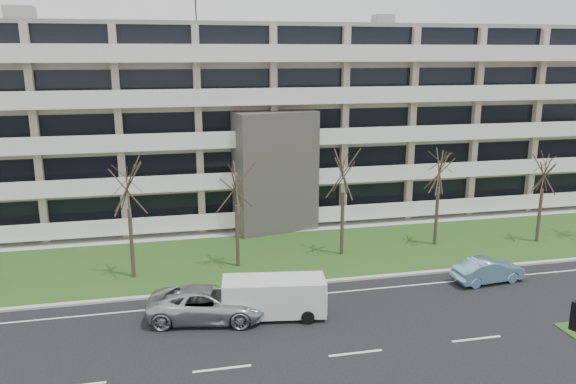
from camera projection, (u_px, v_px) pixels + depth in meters
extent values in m
plane|color=black|center=(356.00, 353.00, 25.22)|extent=(160.00, 160.00, 0.00)
cube|color=#294D19|center=(292.00, 254.00, 37.53)|extent=(90.00, 10.00, 0.06)
cube|color=#B2B2AD|center=(311.00, 283.00, 32.78)|extent=(90.00, 0.35, 0.12)
cube|color=#B2B2AD|center=(276.00, 229.00, 42.74)|extent=(90.00, 2.00, 0.08)
cube|color=white|center=(317.00, 294.00, 31.38)|extent=(90.00, 0.12, 0.01)
cube|color=#BEAE93|center=(260.00, 121.00, 47.57)|extent=(60.00, 12.00, 15.00)
cube|color=gray|center=(258.00, 27.00, 45.73)|extent=(60.50, 12.50, 0.30)
cube|color=#4C4742|center=(276.00, 172.00, 41.66)|extent=(6.39, 3.69, 9.00)
cube|color=black|center=(276.00, 205.00, 42.08)|extent=(4.92, 1.19, 3.50)
cube|color=gray|center=(20.00, 14.00, 41.80)|extent=(2.00, 2.00, 1.20)
cylinder|color=black|center=(196.00, 2.00, 44.24)|extent=(0.10, 0.10, 3.50)
cube|color=black|center=(273.00, 200.00, 43.17)|extent=(58.00, 0.10, 1.80)
cube|color=white|center=(275.00, 221.00, 42.89)|extent=(58.00, 1.40, 0.22)
cube|color=white|center=(277.00, 216.00, 42.13)|extent=(58.00, 0.08, 1.00)
cube|color=black|center=(273.00, 162.00, 42.45)|extent=(58.00, 0.10, 1.80)
cube|color=white|center=(275.00, 183.00, 42.17)|extent=(58.00, 1.40, 0.22)
cube|color=white|center=(277.00, 177.00, 41.40)|extent=(58.00, 0.08, 1.00)
cube|color=black|center=(273.00, 122.00, 41.72)|extent=(58.00, 0.10, 1.80)
cube|color=white|center=(275.00, 144.00, 41.44)|extent=(58.00, 1.40, 0.22)
cube|color=white|center=(276.00, 137.00, 40.68)|extent=(58.00, 0.08, 1.00)
cube|color=black|center=(273.00, 81.00, 41.00)|extent=(58.00, 0.10, 1.80)
cube|color=white|center=(274.00, 103.00, 40.72)|extent=(58.00, 1.40, 0.22)
cube|color=white|center=(276.00, 95.00, 39.96)|extent=(58.00, 0.08, 1.00)
cube|color=black|center=(272.00, 39.00, 40.27)|extent=(58.00, 0.10, 1.80)
cube|color=white|center=(274.00, 60.00, 39.99)|extent=(58.00, 1.40, 0.22)
cube|color=white|center=(276.00, 52.00, 39.23)|extent=(58.00, 0.08, 1.00)
imported|color=#B0B3B8|center=(208.00, 304.00, 28.29)|extent=(6.39, 3.84, 1.66)
imported|color=#7FB8DD|center=(488.00, 270.00, 32.93)|extent=(4.42, 1.94, 1.41)
cube|color=silver|center=(274.00, 296.00, 28.52)|extent=(5.42, 2.66, 1.83)
cube|color=black|center=(274.00, 286.00, 28.40)|extent=(5.02, 2.47, 0.67)
cube|color=silver|center=(322.00, 297.00, 28.72)|extent=(0.60, 1.86, 1.15)
cylinder|color=black|center=(242.00, 319.00, 27.67)|extent=(0.70, 0.34, 0.67)
cylinder|color=black|center=(242.00, 303.00, 29.53)|extent=(0.70, 0.34, 0.67)
cylinder|color=black|center=(308.00, 317.00, 27.89)|extent=(0.70, 0.34, 0.67)
cylinder|color=black|center=(304.00, 301.00, 29.75)|extent=(0.70, 0.34, 0.67)
sphere|color=green|center=(576.00, 325.00, 17.43)|extent=(0.19, 0.19, 0.19)
cylinder|color=#382B21|center=(132.00, 243.00, 33.20)|extent=(0.24, 0.24, 4.30)
cylinder|color=#382B21|center=(237.00, 236.00, 34.95)|extent=(0.24, 0.24, 4.01)
cylinder|color=#382B21|center=(342.00, 224.00, 36.99)|extent=(0.24, 0.24, 4.31)
cylinder|color=#382B21|center=(436.00, 216.00, 38.91)|extent=(0.24, 0.24, 4.17)
cylinder|color=#382B21|center=(539.00, 216.00, 39.57)|extent=(0.24, 0.24, 3.88)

